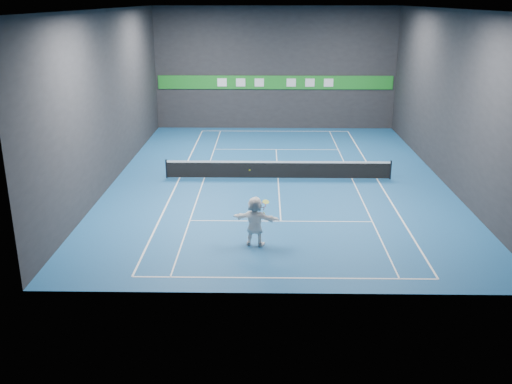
{
  "coord_description": "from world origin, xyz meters",
  "views": [
    {
      "loc": [
        -0.71,
        -30.23,
        9.51
      ],
      "look_at": [
        -1.11,
        -6.75,
        1.5
      ],
      "focal_mm": 40.0,
      "sensor_mm": 36.0,
      "label": 1
    }
  ],
  "objects_px": {
    "tennis_ball": "(250,170)",
    "player": "(255,221)",
    "tennis_net": "(278,169)",
    "tennis_racket": "(263,206)"
  },
  "relations": [
    {
      "from": "tennis_net",
      "to": "player",
      "type": "bearing_deg",
      "value": -97.05
    },
    {
      "from": "tennis_net",
      "to": "tennis_racket",
      "type": "relative_size",
      "value": 18.1
    },
    {
      "from": "player",
      "to": "tennis_ball",
      "type": "relative_size",
      "value": 29.82
    },
    {
      "from": "player",
      "to": "tennis_net",
      "type": "xyz_separation_m",
      "value": [
        1.11,
        8.99,
        -0.49
      ]
    },
    {
      "from": "tennis_ball",
      "to": "tennis_net",
      "type": "height_order",
      "value": "tennis_ball"
    },
    {
      "from": "tennis_ball",
      "to": "tennis_racket",
      "type": "bearing_deg",
      "value": -11.79
    },
    {
      "from": "tennis_net",
      "to": "tennis_racket",
      "type": "height_order",
      "value": "tennis_racket"
    },
    {
      "from": "player",
      "to": "tennis_racket",
      "type": "height_order",
      "value": "player"
    },
    {
      "from": "tennis_ball",
      "to": "player",
      "type": "bearing_deg",
      "value": -36.13
    },
    {
      "from": "tennis_ball",
      "to": "tennis_racket",
      "type": "relative_size",
      "value": 0.1
    }
  ]
}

